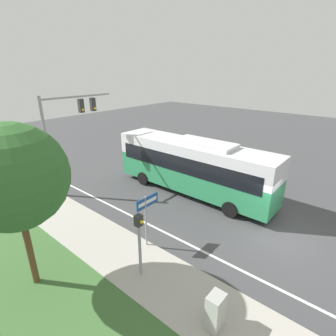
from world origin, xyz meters
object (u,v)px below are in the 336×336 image
bus (193,164)px  street_sign (147,211)px  signal_gantry (67,124)px  utility_cabinet (215,311)px  pedestrian_signal (139,236)px

bus → street_sign: 6.27m
signal_gantry → street_sign: 9.02m
signal_gantry → utility_cabinet: (-3.08, -13.13, -3.79)m
pedestrian_signal → signal_gantry: bearing=72.9°
utility_cabinet → signal_gantry: bearing=76.8°
pedestrian_signal → street_sign: size_ratio=1.08×
signal_gantry → pedestrian_signal: size_ratio=2.26×
pedestrian_signal → utility_cabinet: bearing=-91.6°
bus → signal_gantry: signal_gantry is taller
pedestrian_signal → utility_cabinet: (-0.10, -3.47, -1.20)m
bus → pedestrian_signal: size_ratio=3.92×
utility_cabinet → pedestrian_signal: bearing=88.4°
signal_gantry → pedestrian_signal: 10.43m
street_sign → pedestrian_signal: bearing=-144.1°
signal_gantry → utility_cabinet: size_ratio=5.08×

